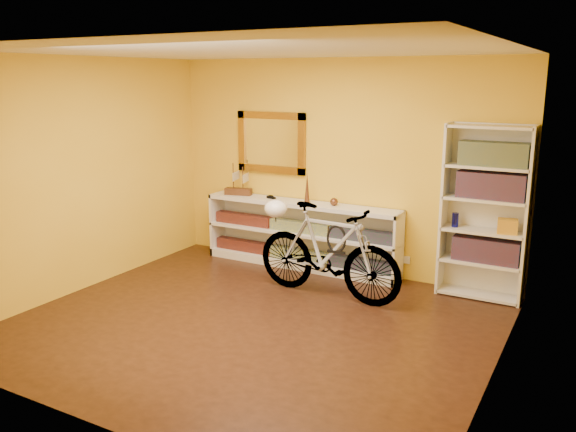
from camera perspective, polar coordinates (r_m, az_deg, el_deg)
The scene contains 24 objects.
floor at distance 5.91m, azimuth -3.35°, elevation -10.43°, with size 4.50×4.00×0.01m, color black.
ceiling at distance 5.42m, azimuth -3.73°, elevation 15.73°, with size 4.50×4.00×0.01m, color silver.
back_wall at distance 7.26m, azimuth 5.01°, elevation 4.77°, with size 4.50×0.01×2.60m, color gold.
left_wall at distance 6.98m, azimuth -19.39°, elevation 3.71°, with size 0.01×4.00×2.60m, color gold.
right_wall at distance 4.73m, azimuth 20.19°, elevation -0.64°, with size 0.01×4.00×2.60m, color gold.
gilt_mirror at distance 7.63m, azimuth -1.65°, elevation 7.12°, with size 0.98×0.06×0.78m, color #875E18.
wall_socket at distance 7.17m, azimuth 11.37°, elevation -4.18°, with size 0.09×0.01×0.09m, color silver.
console_unit at distance 7.46m, azimuth 1.25°, elevation -1.83°, with size 2.60×0.35×0.85m, color silver, non-canonical shape.
cd_row_lower at distance 7.51m, azimuth 1.17°, elevation -3.74°, with size 2.50×0.13×0.14m, color black.
cd_row_upper at distance 7.42m, azimuth 1.18°, elevation -1.04°, with size 2.50×0.13×0.14m, color navy.
model_ship at distance 7.79m, azimuth -4.86°, elevation 3.58°, with size 0.36×0.13×0.42m, color #412412, non-canonical shape.
toy_car at distance 7.57m, azimuth -1.63°, elevation 1.70°, with size 0.00×0.00×0.00m, color black.
bronze_ornament at distance 7.29m, azimuth 1.86°, elevation 2.78°, with size 0.07×0.07×0.39m, color brown.
decorative_orb at distance 7.16m, azimuth 4.48°, elevation 1.38°, with size 0.10×0.10×0.10m, color brown.
bookcase at distance 6.65m, azimuth 18.48°, elevation 0.27°, with size 0.90×0.30×1.90m, color silver, non-canonical shape.
book_row_a at distance 6.75m, azimuth 18.65°, elevation -3.13°, with size 0.70×0.22×0.26m, color maroon.
book_row_b at distance 6.59m, azimuth 19.10°, elevation 2.80°, with size 0.70×0.22×0.28m, color maroon.
book_row_c at distance 6.54m, azimuth 19.32°, elevation 5.69°, with size 0.70×0.22×0.25m, color navy.
travel_mug at distance 6.72m, azimuth 15.88°, elevation -0.37°, with size 0.07×0.07×0.16m, color navy.
red_tin at distance 6.62m, azimuth 17.22°, elevation 5.71°, with size 0.16×0.16×0.20m, color maroon.
yellow_bag at distance 6.60m, azimuth 20.47°, elevation -0.95°, with size 0.20×0.13×0.16m, color gold.
bicycle at distance 6.44m, azimuth 3.86°, elevation -3.44°, with size 1.77×0.46×1.04m, color silver.
helmet at distance 6.68m, azimuth -1.20°, elevation 0.72°, with size 0.26×0.25×0.20m, color white.
u_lock at distance 6.35m, azimuth 4.70°, elevation -2.23°, with size 0.23×0.23×0.02m, color black.
Camera 1 is at (2.92, -4.56, 2.37)m, focal length 36.74 mm.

